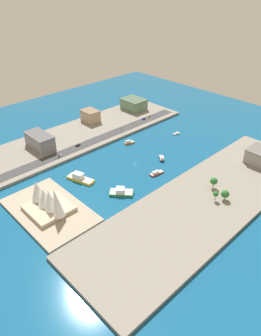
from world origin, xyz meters
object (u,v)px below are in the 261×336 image
(tugboat_red, at_px, (156,173))
(sailboat_small_white, at_px, (176,133))
(traffic_light_waterfront, at_px, (122,130))
(sedan_silver, at_px, (59,156))
(ferry_green_doubledeck, at_px, (121,192))
(apartment_midrise_tan, at_px, (90,116))
(terminal_long_green, at_px, (134,104))
(water_taxi_orange, at_px, (129,142))
(opera_landmark, at_px, (47,200))
(ferry_yellow_fast, at_px, (80,178))
(warehouse_low_gray, at_px, (40,141))
(hatchback_blue, at_px, (144,119))
(taxi_yellow_cab, at_px, (149,117))
(suv_black, at_px, (78,145))
(patrol_launch_navy, at_px, (162,158))

(tugboat_red, xyz_separation_m, sailboat_small_white, (38.08, -74.38, -0.32))
(traffic_light_waterfront, bearing_deg, sedan_silver, 86.75)
(ferry_green_doubledeck, bearing_deg, sailboat_small_white, -71.90)
(apartment_midrise_tan, relative_size, terminal_long_green, 0.72)
(water_taxi_orange, height_order, sedan_silver, sedan_silver)
(opera_landmark, bearing_deg, sailboat_small_white, -84.59)
(tugboat_red, xyz_separation_m, ferry_yellow_fast, (38.64, 53.56, 0.97))
(warehouse_low_gray, bearing_deg, water_taxi_orange, -125.71)
(tugboat_red, distance_m, opera_landmark, 97.22)
(sailboat_small_white, relative_size, hatchback_blue, 2.37)
(sailboat_small_white, distance_m, hatchback_blue, 48.66)
(water_taxi_orange, relative_size, terminal_long_green, 0.41)
(tugboat_red, distance_m, sailboat_small_white, 83.56)
(taxi_yellow_cab, relative_size, hatchback_blue, 0.92)
(tugboat_red, bearing_deg, suv_black, 14.03)
(warehouse_low_gray, relative_size, taxi_yellow_cab, 7.56)
(apartment_midrise_tan, bearing_deg, traffic_light_waterfront, -175.72)
(water_taxi_orange, height_order, terminal_long_green, terminal_long_green)
(warehouse_low_gray, relative_size, opera_landmark, 0.83)
(water_taxi_orange, xyz_separation_m, sedan_silver, (23.35, 68.93, 1.95))
(sailboat_small_white, xyz_separation_m, suv_black, (48.00, 95.90, 2.51))
(water_taxi_orange, relative_size, sedan_silver, 2.61)
(warehouse_low_gray, distance_m, taxi_yellow_cab, 133.55)
(water_taxi_orange, xyz_separation_m, ferry_green_doubledeck, (-57.44, 63.54, 0.41))
(hatchback_blue, relative_size, suv_black, 0.92)
(ferry_green_doubledeck, height_order, ferry_yellow_fast, ferry_yellow_fast)
(warehouse_low_gray, height_order, terminal_long_green, warehouse_low_gray)
(warehouse_low_gray, relative_size, sedan_silver, 7.31)
(terminal_long_green, bearing_deg, sedan_silver, 105.70)
(patrol_launch_navy, relative_size, apartment_midrise_tan, 0.52)
(apartment_midrise_tan, height_order, opera_landmark, opera_landmark)
(sedan_silver, distance_m, traffic_light_waterfront, 76.27)
(sailboat_small_white, height_order, suv_black, sailboat_small_white)
(warehouse_low_gray, bearing_deg, patrol_launch_navy, -143.16)
(tugboat_red, bearing_deg, opera_landmark, 76.79)
(hatchback_blue, bearing_deg, ferry_green_doubledeck, 127.02)
(apartment_midrise_tan, distance_m, suv_black, 62.10)
(tugboat_red, distance_m, terminal_long_green, 148.31)
(sailboat_small_white, xyz_separation_m, warehouse_low_gray, (71.15, 123.95, 8.71))
(tugboat_red, xyz_separation_m, sedan_silver, (81.02, 46.78, 2.18))
(tugboat_red, relative_size, apartment_midrise_tan, 0.70)
(hatchback_blue, bearing_deg, taxi_yellow_cab, -90.56)
(sedan_silver, bearing_deg, terminal_long_green, -74.30)
(taxi_yellow_cab, xyz_separation_m, traffic_light_waterfront, (-9.87, 52.61, 3.48))
(patrol_launch_navy, height_order, warehouse_low_gray, warehouse_low_gray)
(hatchback_blue, bearing_deg, suv_black, 90.35)
(sailboat_small_white, height_order, warehouse_low_gray, warehouse_low_gray)
(sailboat_small_white, height_order, ferry_green_doubledeck, sailboat_small_white)
(patrol_launch_navy, bearing_deg, water_taxi_orange, -0.05)
(sedan_silver, height_order, traffic_light_waterfront, traffic_light_waterfront)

